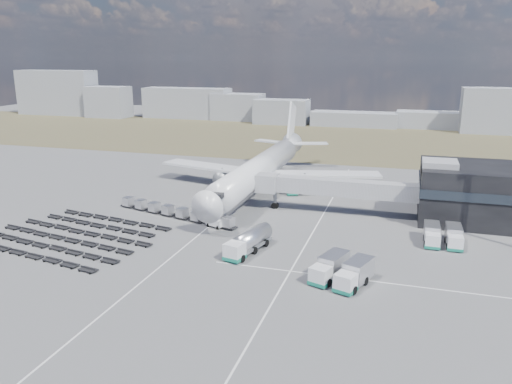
# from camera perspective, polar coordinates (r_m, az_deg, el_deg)

# --- Properties ---
(ground) EXTENTS (420.00, 420.00, 0.00)m
(ground) POSITION_cam_1_polar(r_m,az_deg,el_deg) (81.73, -5.78, -5.46)
(ground) COLOR #565659
(ground) RESTS_ON ground
(grass_strip) EXTENTS (420.00, 90.00, 0.01)m
(grass_strip) POSITION_cam_1_polar(r_m,az_deg,el_deg) (185.14, 7.46, 6.07)
(grass_strip) COLOR #4D432E
(grass_strip) RESTS_ON ground
(lane_markings) EXTENTS (47.12, 110.00, 0.01)m
(lane_markings) POSITION_cam_1_polar(r_m,az_deg,el_deg) (81.36, 1.44, -5.48)
(lane_markings) COLOR silver
(lane_markings) RESTS_ON ground
(terminal) EXTENTS (30.40, 16.40, 11.00)m
(terminal) POSITION_cam_1_polar(r_m,az_deg,el_deg) (98.83, 26.76, -0.22)
(terminal) COLOR black
(terminal) RESTS_ON ground
(jet_bridge) EXTENTS (30.30, 3.80, 7.05)m
(jet_bridge) POSITION_cam_1_polar(r_m,az_deg,el_deg) (94.91, 7.86, 0.59)
(jet_bridge) COLOR #939399
(jet_bridge) RESTS_ON ground
(airliner) EXTENTS (51.59, 64.53, 17.62)m
(airliner) POSITION_cam_1_polar(r_m,az_deg,el_deg) (109.61, 0.66, 2.81)
(airliner) COLOR silver
(airliner) RESTS_ON ground
(skyline) EXTENTS (316.83, 23.85, 22.53)m
(skyline) POSITION_cam_1_polar(r_m,az_deg,el_deg) (225.47, 6.01, 9.62)
(skyline) COLOR gray
(skyline) RESTS_ON ground
(fuel_tanker) EXTENTS (4.92, 10.80, 3.39)m
(fuel_tanker) POSITION_cam_1_polar(r_m,az_deg,el_deg) (75.77, -0.87, -5.70)
(fuel_tanker) COLOR silver
(fuel_tanker) RESTS_ON ground
(pushback_tug) EXTENTS (3.60, 2.77, 1.44)m
(pushback_tug) POSITION_cam_1_polar(r_m,az_deg,el_deg) (87.35, -4.60, -3.56)
(pushback_tug) COLOR silver
(pushback_tug) RESTS_ON ground
(catering_truck) EXTENTS (4.24, 6.26, 2.66)m
(catering_truck) POSITION_cam_1_polar(r_m,az_deg,el_deg) (109.04, 4.04, 0.59)
(catering_truck) COLOR silver
(catering_truck) RESTS_ON ground
(service_trucks_near) EXTENTS (8.18, 8.92, 2.95)m
(service_trucks_near) POSITION_cam_1_polar(r_m,az_deg,el_deg) (67.08, 9.78, -8.86)
(service_trucks_near) COLOR silver
(service_trucks_near) RESTS_ON ground
(service_trucks_far) EXTENTS (5.68, 6.78, 2.70)m
(service_trucks_far) POSITION_cam_1_polar(r_m,az_deg,el_deg) (84.29, 20.58, -4.68)
(service_trucks_far) COLOR silver
(service_trucks_far) RESTS_ON ground
(uld_row) EXTENTS (26.48, 8.81, 1.82)m
(uld_row) POSITION_cam_1_polar(r_m,az_deg,el_deg) (93.45, -9.25, -2.22)
(uld_row) COLOR black
(uld_row) RESTS_ON ground
(baggage_dollies) EXTENTS (30.12, 24.19, 0.64)m
(baggage_dollies) POSITION_cam_1_polar(r_m,az_deg,el_deg) (87.86, -20.23, -4.65)
(baggage_dollies) COLOR black
(baggage_dollies) RESTS_ON ground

